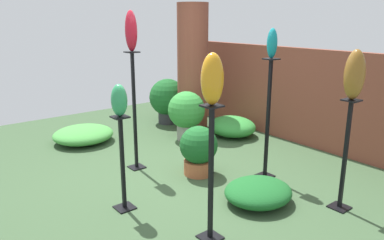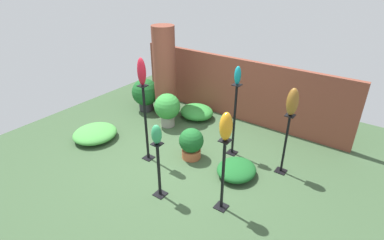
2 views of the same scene
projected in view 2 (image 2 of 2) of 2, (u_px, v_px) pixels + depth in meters
The scene contains 19 objects.
ground_plane at pixel (178, 160), 6.10m from camera, with size 8.00×8.00×0.00m, color #385133.
brick_wall_back at pixel (237, 89), 7.46m from camera, with size 5.60×0.12×1.55m, color brown.
brick_pillar at pixel (165, 72), 7.53m from camera, with size 0.56×0.56×2.28m, color brown.
pedestal_bronze at pixel (285, 147), 5.51m from camera, with size 0.20×0.20×1.22m.
pedestal_amber at pixel (223, 178), 4.65m from camera, with size 0.20×0.20×1.29m.
pedestal_jade at pixel (159, 172), 4.98m from camera, with size 0.20×0.20×1.04m.
pedestal_ruby at pixel (146, 126), 5.82m from camera, with size 0.20×0.20×1.60m.
pedestal_teal at pixel (234, 123), 6.00m from camera, with size 0.20×0.20×1.54m.
art_vase_bronze at pixel (292, 102), 5.09m from camera, with size 0.20×0.19×0.50m, color brown.
art_vase_amber at pixel (226, 126), 4.22m from camera, with size 0.19×0.20×0.45m, color orange.
art_vase_jade at pixel (157, 134), 4.63m from camera, with size 0.17×0.17×0.33m, color #2D9356.
art_vase_ruby at pixel (142, 72), 5.31m from camera, with size 0.16×0.16×0.51m, color maroon.
art_vase_teal at pixel (238, 75), 5.54m from camera, with size 0.13×0.12×0.36m, color #0F727A.
potted_plant_front_right at pixel (167, 108), 7.19m from camera, with size 0.63×0.63×0.83m.
potted_plant_mid_left at pixel (145, 93), 7.98m from camera, with size 0.71×0.71×0.88m.
potted_plant_back_center at pixel (191, 143), 6.03m from camera, with size 0.50×0.50×0.66m.
foliage_bed_east at pixel (236, 170), 5.61m from camera, with size 0.72×0.79×0.25m, color #195923.
foliage_bed_west at pixel (95, 133), 6.79m from camera, with size 0.95×0.99×0.27m, color #479942.
foliage_bed_center at pixel (197, 112), 7.70m from camera, with size 0.87×0.79×0.34m, color #338C38.
Camera 2 is at (3.16, -3.91, 3.56)m, focal length 28.00 mm.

